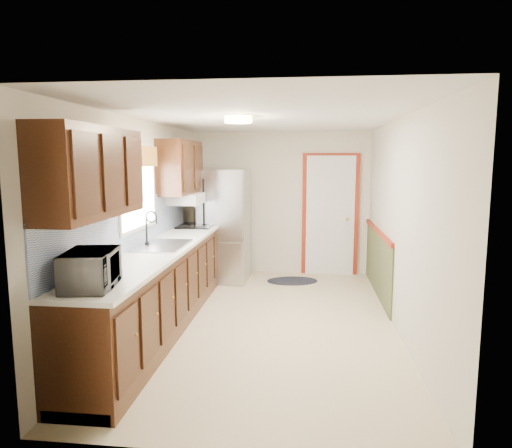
# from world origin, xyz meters

# --- Properties ---
(room_shell) EXTENTS (3.20, 5.20, 2.52)m
(room_shell) POSITION_xyz_m (0.00, 0.00, 1.20)
(room_shell) COLOR beige
(room_shell) RESTS_ON ground
(kitchen_run) EXTENTS (0.63, 4.00, 2.20)m
(kitchen_run) POSITION_xyz_m (-1.24, -0.29, 0.81)
(kitchen_run) COLOR #34190B
(kitchen_run) RESTS_ON ground
(back_wall_trim) EXTENTS (1.12, 2.30, 2.08)m
(back_wall_trim) POSITION_xyz_m (0.99, 2.21, 0.89)
(back_wall_trim) COLOR maroon
(back_wall_trim) RESTS_ON ground
(ceiling_fixture) EXTENTS (0.30, 0.30, 0.06)m
(ceiling_fixture) POSITION_xyz_m (-0.30, -0.20, 2.36)
(ceiling_fixture) COLOR #FFD88C
(ceiling_fixture) RESTS_ON room_shell
(microwave) EXTENTS (0.39, 0.58, 0.36)m
(microwave) POSITION_xyz_m (-1.20, -1.95, 1.12)
(microwave) COLOR white
(microwave) RESTS_ON kitchen_run
(refrigerator) EXTENTS (0.76, 0.76, 1.78)m
(refrigerator) POSITION_xyz_m (-0.84, 1.87, 0.89)
(refrigerator) COLOR #B7B7BC
(refrigerator) RESTS_ON ground
(rug) EXTENTS (0.89, 0.66, 0.01)m
(rug) POSITION_xyz_m (0.25, 1.90, 0.01)
(rug) COLOR black
(rug) RESTS_ON ground
(cooktop) EXTENTS (0.50, 0.60, 0.02)m
(cooktop) POSITION_xyz_m (-1.19, 1.40, 0.95)
(cooktop) COLOR black
(cooktop) RESTS_ON kitchen_run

